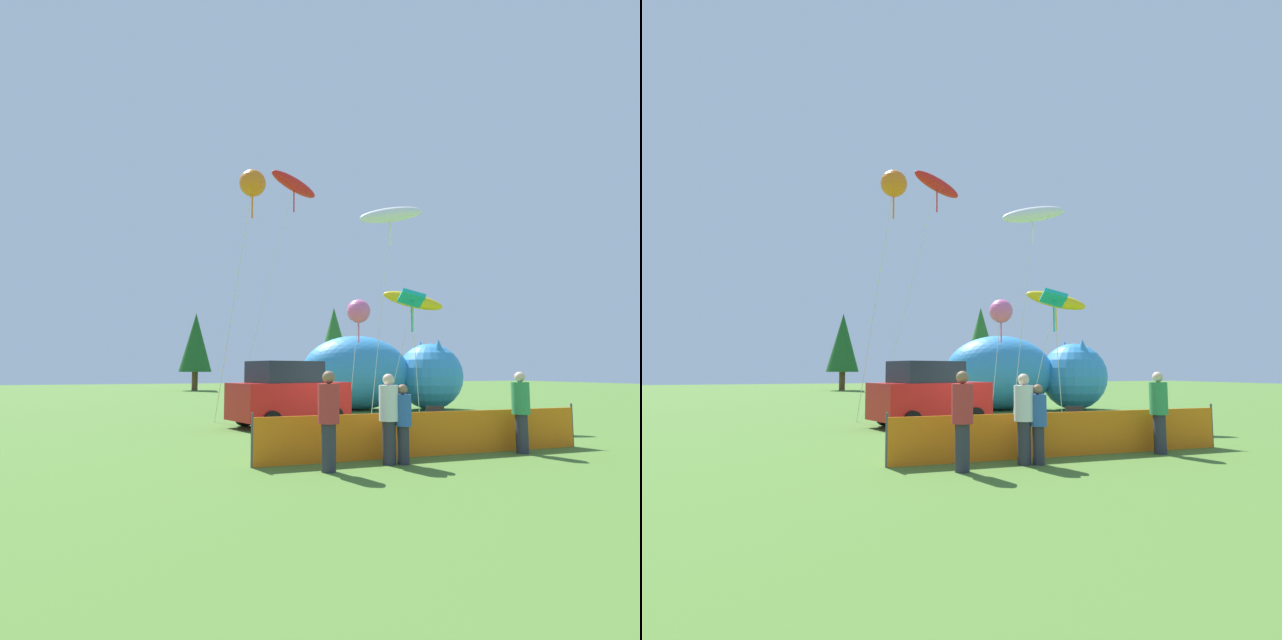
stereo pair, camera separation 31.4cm
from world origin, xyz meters
TOP-DOWN VIEW (x-y plane):
  - ground_plane at (0.00, 0.00)m, footprint 120.00×120.00m
  - parked_car at (-1.55, 2.36)m, footprint 4.37×2.89m
  - folding_chair at (1.55, -1.82)m, footprint 0.70×0.70m
  - inflatable_cat at (4.54, 7.71)m, footprint 8.16×4.93m
  - safety_fence at (-0.17, -4.38)m, footprint 8.22×0.11m
  - spectator_in_blue_shirt at (1.98, -4.80)m, footprint 0.41×0.41m
  - spectator_in_black_shirt at (-1.56, -4.99)m, footprint 0.40×0.40m
  - spectator_in_yellow_shirt at (-1.27, -5.07)m, footprint 0.35×0.35m
  - spectator_in_white_shirt at (-2.98, -5.26)m, footprint 0.41×0.41m
  - kite_yellow_hero at (4.52, 4.27)m, footprint 2.63×2.28m
  - kite_teal_diamond at (3.36, 2.39)m, footprint 1.42×1.59m
  - kite_red_lizard at (0.01, 7.03)m, footprint 3.82×1.52m
  - kite_orange_flower at (-2.78, 2.94)m, footprint 1.43×2.23m
  - kite_pink_octopus at (2.02, 4.37)m, footprint 1.19×1.03m
  - kite_white_ghost at (3.22, 3.72)m, footprint 2.80×1.73m
  - horizon_tree_east at (-1.39, 34.52)m, footprint 3.08×3.08m
  - horizon_tree_west at (11.41, 30.94)m, footprint 3.37×3.37m

SIDE VIEW (x-z plane):
  - ground_plane at x=0.00m, z-range 0.00..0.00m
  - safety_fence at x=-0.17m, z-range -0.05..1.02m
  - folding_chair at x=1.55m, z-range 0.06..0.96m
  - spectator_in_yellow_shirt at x=-1.27m, z-range 0.07..1.69m
  - spectator_in_black_shirt at x=-1.56m, z-range 0.08..1.92m
  - spectator_in_blue_shirt at x=1.98m, z-range 0.09..1.96m
  - spectator_in_white_shirt at x=-2.98m, z-range 0.09..1.98m
  - parked_car at x=-1.55m, z-range -0.03..2.19m
  - inflatable_cat at x=4.54m, z-range -0.14..3.44m
  - kite_pink_octopus at x=2.02m, z-range 1.91..6.73m
  - horizon_tree_east at x=-1.39m, z-range 0.84..8.18m
  - kite_teal_diamond at x=3.36m, z-range 2.09..7.10m
  - kite_yellow_hero at x=4.52m, z-range 2.12..7.60m
  - horizon_tree_west at x=11.41m, z-range 0.91..8.95m
  - kite_white_ghost at x=3.22m, z-range 3.89..12.74m
  - kite_orange_flower at x=-2.78m, z-range 4.04..13.16m
  - kite_red_lizard at x=0.01m, z-range 4.87..15.89m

